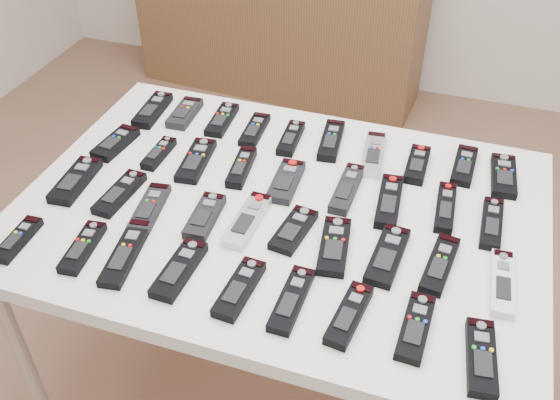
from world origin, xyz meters
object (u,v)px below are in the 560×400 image
(remote_12, at_px, (196,160))
(remote_22, at_px, (205,216))
(remote_16, at_px, (389,201))
(remote_37, at_px, (481,357))
(remote_11, at_px, (159,153))
(remote_15, at_px, (347,189))
(remote_14, at_px, (286,181))
(remote_30, at_px, (83,247))
(remote_4, at_px, (291,138))
(remote_19, at_px, (75,180))
(remote_2, at_px, (222,120))
(remote_21, at_px, (150,208))
(table, at_px, (280,224))
(remote_32, at_px, (179,269))
(remote_23, at_px, (248,220))
(remote_33, at_px, (239,289))
(remote_31, at_px, (126,253))
(remote_5, at_px, (331,141))
(remote_26, at_px, (388,255))
(remote_27, at_px, (440,264))
(remote_3, at_px, (255,130))
(remote_18, at_px, (492,223))
(remote_36, at_px, (416,327))
(remote_20, at_px, (120,193))
(remote_35, at_px, (349,315))
(remote_0, at_px, (153,110))
(remote_29, at_px, (18,239))
(remote_6, at_px, (373,154))
(remote_24, at_px, (294,230))
(remote_28, at_px, (502,283))
(remote_9, at_px, (504,176))
(remote_34, at_px, (292,300))
(remote_25, at_px, (334,246))
(remote_17, at_px, (445,207))
(remote_8, at_px, (464,166))
(remote_10, at_px, (116,143))
(remote_7, at_px, (417,165))

(remote_12, relative_size, remote_22, 1.19)
(remote_16, xyz_separation_m, remote_37, (0.25, -0.40, -0.00))
(remote_11, relative_size, remote_15, 0.74)
(remote_14, distance_m, remote_30, 0.51)
(remote_4, height_order, remote_19, remote_19)
(remote_2, distance_m, remote_21, 0.42)
(table, height_order, remote_32, remote_32)
(remote_23, height_order, remote_33, remote_33)
(remote_31, bearing_deg, remote_12, 81.61)
(remote_5, xyz_separation_m, remote_22, (-0.20, -0.40, 0.00))
(remote_26, distance_m, remote_27, 0.11)
(remote_3, relative_size, remote_5, 0.87)
(remote_31, bearing_deg, remote_18, 17.10)
(remote_4, height_order, remote_36, same)
(remote_21, relative_size, remote_36, 1.01)
(table, xyz_separation_m, remote_11, (-0.37, 0.09, 0.07))
(remote_27, bearing_deg, remote_5, 138.49)
(remote_20, relative_size, remote_26, 0.92)
(remote_5, bearing_deg, remote_33, -99.88)
(remote_35, bearing_deg, remote_18, 63.40)
(remote_22, xyz_separation_m, remote_27, (0.54, 0.02, -0.00))
(remote_0, height_order, remote_29, remote_0)
(remote_6, relative_size, remote_36, 1.11)
(remote_24, height_order, remote_28, remote_28)
(remote_26, height_order, remote_37, remote_37)
(remote_9, distance_m, remote_30, 1.04)
(remote_34, bearing_deg, remote_31, 178.77)
(remote_14, relative_size, remote_29, 1.15)
(remote_37, bearing_deg, remote_32, 170.76)
(remote_29, bearing_deg, remote_20, 56.34)
(remote_35, bearing_deg, remote_21, 169.06)
(remote_19, xyz_separation_m, remote_29, (-0.00, -0.23, -0.00))
(remote_37, bearing_deg, remote_26, 128.73)
(remote_20, bearing_deg, remote_36, -10.35)
(remote_25, xyz_separation_m, remote_35, (0.08, -0.18, 0.00))
(remote_12, distance_m, remote_22, 0.23)
(remote_23, bearing_deg, remote_18, 19.30)
(remote_3, bearing_deg, remote_24, -60.94)
(remote_31, bearing_deg, remote_27, 7.38)
(remote_36, bearing_deg, remote_14, 138.63)
(remote_14, xyz_separation_m, remote_35, (0.25, -0.37, 0.00))
(remote_17, bearing_deg, remote_9, 51.54)
(remote_4, height_order, remote_8, remote_4)
(remote_4, xyz_separation_m, remote_29, (-0.46, -0.58, 0.00))
(remote_37, bearing_deg, remote_10, 151.12)
(remote_17, xyz_separation_m, remote_31, (-0.65, -0.38, -0.00))
(remote_9, xyz_separation_m, remote_25, (-0.34, -0.39, 0.00))
(remote_6, distance_m, remote_35, 0.56)
(remote_21, bearing_deg, remote_7, 24.69)
(remote_6, xyz_separation_m, remote_33, (-0.16, -0.56, 0.00))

